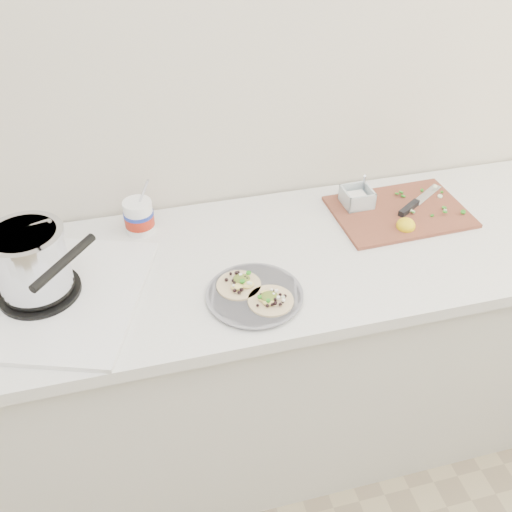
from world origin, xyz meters
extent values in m
cube|color=beige|center=(0.00, 1.73, 1.30)|extent=(3.50, 0.05, 2.60)
cube|color=silver|center=(0.00, 1.43, 0.43)|extent=(2.40, 0.62, 0.86)
cube|color=silver|center=(0.00, 1.41, 0.88)|extent=(2.44, 0.66, 0.04)
cube|color=silver|center=(-0.50, 1.40, 0.91)|extent=(0.66, 0.64, 0.01)
cylinder|color=black|center=(-0.50, 1.40, 0.92)|extent=(0.22, 0.22, 0.01)
torus|color=black|center=(-0.50, 1.40, 0.94)|extent=(0.19, 0.19, 0.02)
cylinder|color=silver|center=(-0.50, 1.40, 1.03)|extent=(0.19, 0.19, 0.17)
cylinder|color=slate|center=(0.05, 1.25, 0.91)|extent=(0.25, 0.25, 0.01)
cylinder|color=slate|center=(0.05, 1.25, 0.91)|extent=(0.26, 0.26, 0.00)
cylinder|color=white|center=(-0.21, 1.63, 0.95)|extent=(0.09, 0.09, 0.11)
cylinder|color=#A52312|center=(-0.21, 1.63, 0.95)|extent=(0.09, 0.09, 0.04)
cylinder|color=#192D99|center=(-0.21, 1.63, 0.97)|extent=(0.09, 0.09, 0.01)
cube|color=brown|center=(0.61, 1.52, 0.91)|extent=(0.43, 0.31, 0.01)
cube|color=white|center=(0.49, 1.59, 0.93)|extent=(0.06, 0.06, 0.03)
ellipsoid|color=yellow|center=(0.58, 1.43, 0.93)|extent=(0.06, 0.06, 0.05)
cube|color=silver|center=(0.73, 1.58, 0.91)|extent=(0.15, 0.11, 0.00)
cube|color=black|center=(0.63, 1.52, 0.92)|extent=(0.10, 0.07, 0.02)
camera|label=1|loc=(-0.23, 0.15, 1.94)|focal=40.00mm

